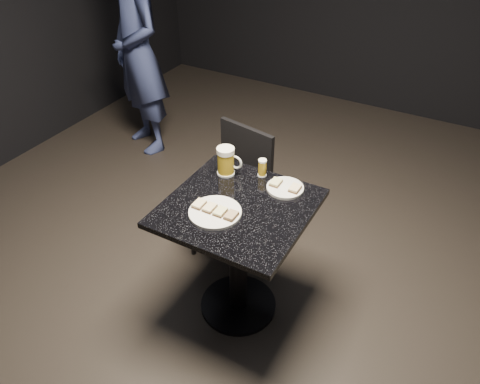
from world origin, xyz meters
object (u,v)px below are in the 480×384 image
(plate_large, at_px, (215,212))
(patron, at_px, (138,53))
(plate_small, at_px, (285,188))
(table, at_px, (238,242))
(beer_mug, at_px, (226,161))
(chair, at_px, (235,186))
(beer_tumbler, at_px, (262,168))

(plate_large, bearing_deg, patron, 138.99)
(plate_large, height_order, plate_small, same)
(table, relative_size, beer_mug, 4.75)
(beer_mug, bearing_deg, table, -48.30)
(patron, height_order, table, patron)
(plate_large, bearing_deg, table, 58.54)
(plate_small, relative_size, chair, 0.22)
(patron, height_order, beer_mug, patron)
(patron, bearing_deg, plate_small, -3.96)
(beer_mug, relative_size, chair, 0.18)
(chair, bearing_deg, beer_tumbler, -29.16)
(plate_large, relative_size, beer_mug, 1.63)
(plate_large, xyz_separation_m, patron, (-1.56, 1.36, 0.09))
(plate_large, relative_size, plate_small, 1.33)
(table, distance_m, beer_tumbler, 0.41)
(plate_small, bearing_deg, patron, 150.38)
(beer_mug, distance_m, chair, 0.40)
(plate_large, height_order, patron, patron)
(table, distance_m, beer_mug, 0.43)
(plate_large, xyz_separation_m, beer_tumbler, (0.05, 0.40, 0.04))
(plate_large, height_order, beer_mug, beer_mug)
(beer_tumbler, bearing_deg, chair, 150.84)
(plate_large, relative_size, chair, 0.30)
(plate_small, bearing_deg, beer_mug, -176.27)
(plate_small, height_order, beer_mug, beer_mug)
(patron, bearing_deg, chair, -5.21)
(plate_small, xyz_separation_m, table, (-0.15, -0.24, -0.25))
(plate_large, xyz_separation_m, chair, (-0.20, 0.54, -0.26))
(plate_large, xyz_separation_m, table, (0.07, 0.11, -0.25))
(beer_mug, bearing_deg, plate_small, 3.73)
(patron, xyz_separation_m, beer_mug, (1.43, -1.03, -0.01))
(beer_mug, bearing_deg, beer_tumbler, 23.60)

